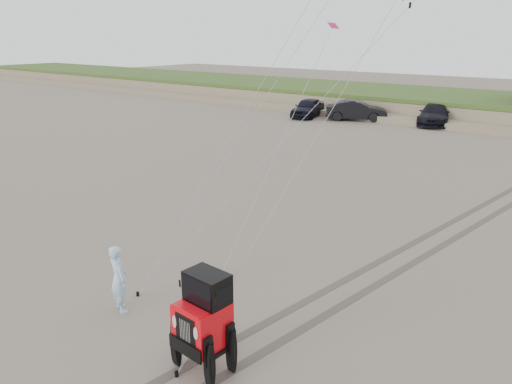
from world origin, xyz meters
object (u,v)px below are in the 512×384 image
at_px(truck_a, 308,108).
at_px(truck_b, 356,110).
at_px(truck_c, 435,114).
at_px(jeep, 203,333).
at_px(man, 119,279).

height_order(truck_a, truck_b, truck_b).
bearing_deg(truck_a, truck_b, 0.10).
distance_m(truck_c, jeep, 33.40).
bearing_deg(jeep, truck_a, 122.04).
bearing_deg(jeep, truck_c, 104.66).
distance_m(truck_b, man, 31.62).
xyz_separation_m(truck_a, truck_b, (4.05, 0.96, 0.02)).
distance_m(truck_c, man, 32.51).
relative_size(truck_a, truck_c, 0.84).
xyz_separation_m(truck_a, jeep, (16.34, -29.75, 0.09)).
bearing_deg(man, jeep, -169.78).
bearing_deg(man, truck_a, -49.03).
bearing_deg(truck_c, truck_b, -174.87).
bearing_deg(truck_a, man, -79.32).
distance_m(truck_b, truck_c, 6.04).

